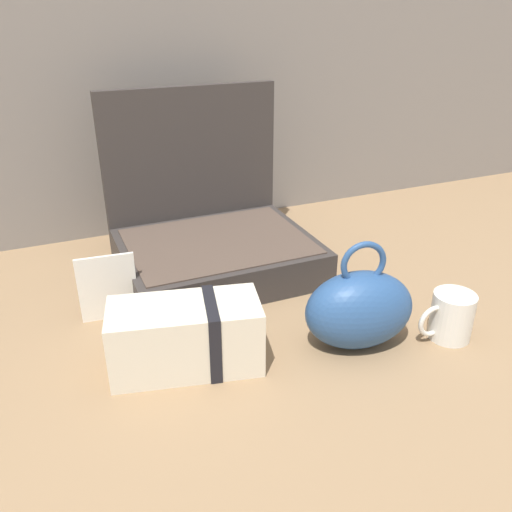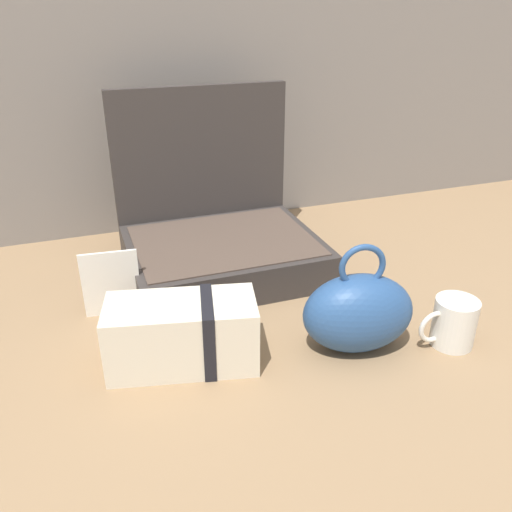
% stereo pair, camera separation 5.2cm
% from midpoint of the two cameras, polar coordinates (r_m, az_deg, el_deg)
% --- Properties ---
extents(ground_plane, '(6.00, 6.00, 0.00)m').
position_cam_midpoint_polar(ground_plane, '(1.06, -2.20, -7.10)').
color(ground_plane, '#8C6D4C').
extents(open_suitcase, '(0.43, 0.36, 0.40)m').
position_cam_midpoint_polar(open_suitcase, '(1.25, -6.05, 2.34)').
color(open_suitcase, '#332D2B').
rests_on(open_suitcase, ground_plane).
extents(teal_pouch_handbag, '(0.22, 0.16, 0.21)m').
position_cam_midpoint_polar(teal_pouch_handbag, '(0.97, 9.55, -5.68)').
color(teal_pouch_handbag, '#284C7F').
rests_on(teal_pouch_handbag, ground_plane).
extents(cream_toiletry_bag, '(0.28, 0.17, 0.12)m').
position_cam_midpoint_polar(cream_toiletry_bag, '(0.92, -9.01, -8.56)').
color(cream_toiletry_bag, beige).
rests_on(cream_toiletry_bag, ground_plane).
extents(coffee_mug, '(0.12, 0.08, 0.09)m').
position_cam_midpoint_polar(coffee_mug, '(1.05, 18.95, -6.19)').
color(coffee_mug, silver).
rests_on(coffee_mug, ground_plane).
extents(info_card_left, '(0.11, 0.02, 0.14)m').
position_cam_midpoint_polar(info_card_left, '(1.08, -17.07, -3.32)').
color(info_card_left, white).
rests_on(info_card_left, ground_plane).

